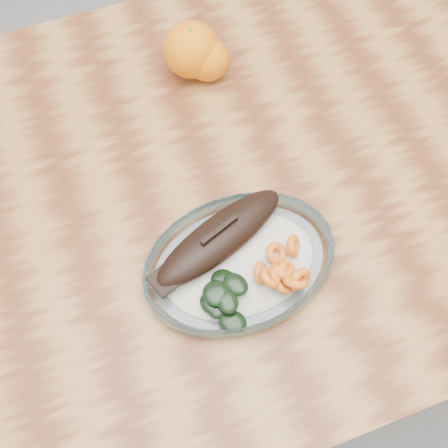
% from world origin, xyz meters
% --- Properties ---
extents(ground, '(3.00, 3.00, 0.00)m').
position_xyz_m(ground, '(0.00, 0.00, 0.00)').
color(ground, slate).
rests_on(ground, ground).
extents(dining_table, '(1.20, 0.80, 0.75)m').
position_xyz_m(dining_table, '(0.00, 0.00, 0.65)').
color(dining_table, '#623017').
rests_on(dining_table, ground).
extents(plated_meal, '(0.50, 0.50, 0.08)m').
position_xyz_m(plated_meal, '(-0.01, -0.14, 0.77)').
color(plated_meal, white).
rests_on(plated_meal, dining_table).
extents(orange_left, '(0.09, 0.09, 0.09)m').
position_xyz_m(orange_left, '(0.04, 0.21, 0.80)').
color(orange_left, orange).
rests_on(orange_left, dining_table).
extents(orange_right, '(0.07, 0.07, 0.07)m').
position_xyz_m(orange_right, '(0.06, 0.19, 0.78)').
color(orange_right, orange).
rests_on(orange_right, dining_table).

